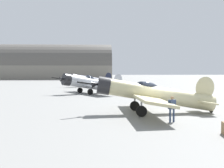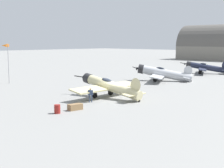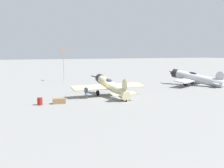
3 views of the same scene
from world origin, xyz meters
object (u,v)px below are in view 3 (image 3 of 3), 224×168
at_px(windsock_mast, 62,52).
at_px(equipment_crate, 59,101).
at_px(fuel_drum, 40,101).
at_px(airplane_mid_apron, 195,78).
at_px(ground_crew_mechanic, 86,91).
at_px(airplane_foreground, 110,86).

bearing_deg(windsock_mast, equipment_crate, -103.76).
height_order(fuel_drum, windsock_mast, windsock_mast).
bearing_deg(airplane_mid_apron, equipment_crate, 77.09).
relative_size(ground_crew_mechanic, windsock_mast, 0.25).
distance_m(airplane_mid_apron, windsock_mast, 27.97).
relative_size(airplane_mid_apron, windsock_mast, 1.63).
distance_m(airplane_foreground, equipment_crate, 8.40).
bearing_deg(airplane_foreground, fuel_drum, 102.31).
distance_m(ground_crew_mechanic, equipment_crate, 4.62).
xyz_separation_m(equipment_crate, fuel_drum, (-2.28, 0.06, 0.12)).
bearing_deg(equipment_crate, ground_crew_mechanic, 26.43).
bearing_deg(equipment_crate, airplane_foreground, 18.48).
bearing_deg(fuel_drum, airplane_mid_apron, 14.55).
relative_size(airplane_mid_apron, fuel_drum, 12.43).
height_order(equipment_crate, fuel_drum, fuel_drum).
height_order(airplane_foreground, windsock_mast, windsock_mast).
xyz_separation_m(fuel_drum, windsock_mast, (8.54, 25.54, 5.72)).
height_order(airplane_foreground, fuel_drum, airplane_foreground).
xyz_separation_m(airplane_foreground, equipment_crate, (-7.89, -2.64, -1.18)).
bearing_deg(fuel_drum, ground_crew_mechanic, 17.22).
distance_m(airplane_mid_apron, ground_crew_mechanic, 23.84).
bearing_deg(airplane_mid_apron, ground_crew_mechanic, 75.07).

